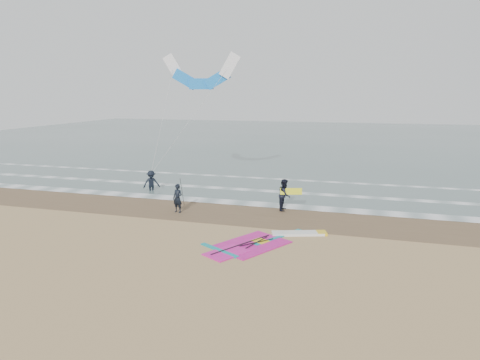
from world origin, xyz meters
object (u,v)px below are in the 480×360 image
(windsurf_rig, at_px, (265,241))
(person_wading, at_px, (151,178))
(person_standing, at_px, (178,198))
(person_walking, at_px, (285,195))
(surf_kite, at_px, (201,75))

(windsurf_rig, bearing_deg, person_wading, 141.03)
(windsurf_rig, xyz_separation_m, person_standing, (-6.11, 3.62, 0.82))
(person_standing, bearing_deg, person_wading, 144.74)
(person_standing, xyz_separation_m, person_walking, (5.97, 2.25, 0.10))
(windsurf_rig, relative_size, person_wading, 3.05)
(windsurf_rig, height_order, surf_kite, surf_kite)
(person_walking, height_order, surf_kite, surf_kite)
(person_walking, bearing_deg, surf_kite, 55.72)
(person_wading, bearing_deg, person_walking, -52.54)
(person_wading, xyz_separation_m, surf_kite, (3.03, 2.43, 7.28))
(person_standing, height_order, person_wading, person_wading)
(windsurf_rig, distance_m, person_walking, 5.94)
(person_standing, bearing_deg, person_walking, 33.76)
(surf_kite, bearing_deg, person_wading, -141.30)
(person_wading, height_order, surf_kite, surf_kite)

